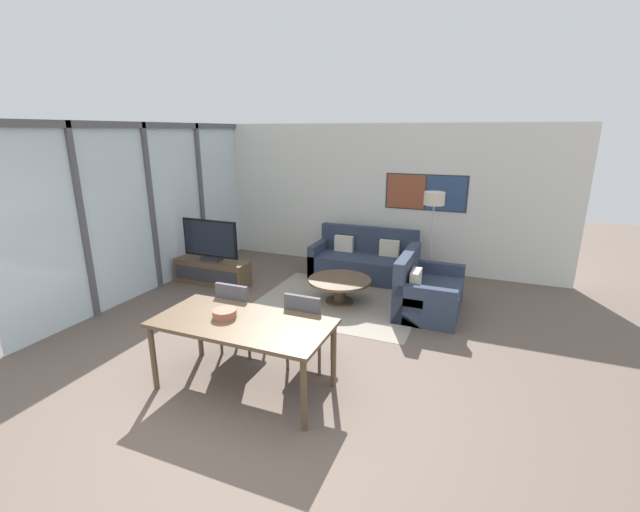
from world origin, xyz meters
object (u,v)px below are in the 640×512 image
at_px(tv_console, 212,272).
at_px(television, 210,240).
at_px(dining_table, 242,328).
at_px(sofa_side, 424,293).
at_px(floor_lamp, 434,206).
at_px(sofa_main, 364,261).
at_px(fruit_bowl, 224,313).
at_px(coffee_table, 340,285).
at_px(dining_chair_left, 239,314).
at_px(dining_chair_centre, 307,327).

relative_size(tv_console, television, 1.28).
bearing_deg(television, dining_table, -48.52).
relative_size(sofa_side, floor_lamp, 0.82).
distance_m(sofa_main, sofa_side, 1.78).
distance_m(television, fruit_bowl, 3.28).
bearing_deg(tv_console, coffee_table, 1.61).
height_order(sofa_main, floor_lamp, floor_lamp).
bearing_deg(dining_table, fruit_bowl, 176.95).
relative_size(television, floor_lamp, 0.65).
bearing_deg(fruit_bowl, dining_chair_left, 111.05).
distance_m(tv_console, dining_chair_centre, 3.37).
height_order(sofa_main, dining_chair_left, dining_chair_left).
relative_size(tv_console, coffee_table, 1.38).
xyz_separation_m(dining_chair_left, fruit_bowl, (0.24, -0.62, 0.30)).
relative_size(television, sofa_side, 0.80).
relative_size(sofa_side, coffee_table, 1.35).
bearing_deg(sofa_side, television, 93.88).
bearing_deg(television, coffee_table, 1.59).
distance_m(sofa_side, dining_chair_centre, 2.42).
bearing_deg(dining_chair_left, dining_table, -53.96).
relative_size(television, dining_chair_centre, 1.16).
distance_m(sofa_side, dining_chair_left, 2.91).
xyz_separation_m(dining_chair_left, floor_lamp, (1.79, 3.36, 0.91)).
bearing_deg(dining_chair_left, sofa_side, 49.21).
height_order(sofa_side, coffee_table, sofa_side).
bearing_deg(fruit_bowl, dining_table, -3.05).
bearing_deg(dining_table, tv_console, 131.49).
xyz_separation_m(sofa_main, sofa_side, (1.31, -1.20, -0.00)).
relative_size(tv_console, dining_chair_left, 1.48).
bearing_deg(dining_chair_centre, sofa_side, 65.92).
xyz_separation_m(sofa_main, floor_lamp, (1.21, -0.05, 1.14)).
height_order(sofa_main, sofa_side, same).
distance_m(television, floor_lamp, 3.92).
bearing_deg(television, floor_lamp, 21.33).
bearing_deg(dining_table, sofa_main, 88.16).
xyz_separation_m(sofa_main, dining_chair_left, (-0.59, -3.40, 0.24)).
relative_size(dining_table, dining_chair_centre, 1.97).
bearing_deg(television, dining_chair_centre, -35.53).
bearing_deg(tv_console, dining_chair_centre, -35.52).
distance_m(dining_chair_left, fruit_bowl, 0.73).
bearing_deg(sofa_side, tv_console, 93.89).
distance_m(dining_chair_left, dining_chair_centre, 0.91).
bearing_deg(dining_chair_left, tv_console, 133.07).
bearing_deg(floor_lamp, dining_chair_left, -118.09).
distance_m(sofa_main, coffee_table, 1.39).
xyz_separation_m(dining_chair_left, dining_chair_centre, (0.91, -0.00, 0.00)).
height_order(dining_chair_centre, floor_lamp, floor_lamp).
relative_size(dining_chair_left, dining_chair_centre, 1.00).
bearing_deg(tv_console, dining_chair_left, -46.93).
relative_size(tv_console, fruit_bowl, 5.47).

